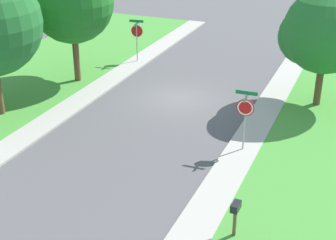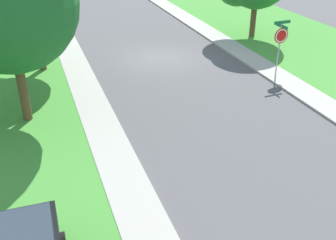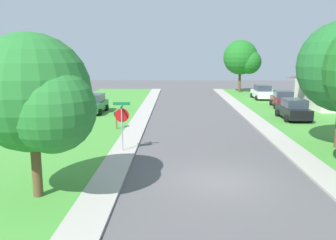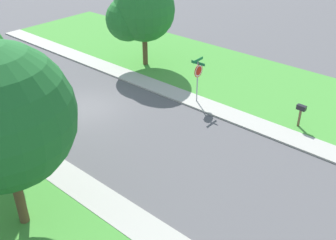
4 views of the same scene
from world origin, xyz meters
name	(u,v)px [view 3 (image 3 of 4)]	position (x,y,z in m)	size (l,w,h in m)	color
ground_plane	(219,181)	(0.00, 0.00, 0.00)	(120.00, 120.00, 0.00)	#565456
sidewalk_east	(262,125)	(4.70, 12.00, 0.05)	(1.40, 56.00, 0.10)	#ADA89E
lawn_east	(324,125)	(9.40, 12.00, 0.04)	(8.00, 56.00, 0.08)	#479338
sidewalk_west	(138,124)	(-4.70, 12.00, 0.05)	(1.40, 56.00, 0.10)	#ADA89E
lawn_west	(76,124)	(-9.40, 12.00, 0.04)	(8.00, 56.00, 0.08)	#479338
stop_sign_far_corner	(122,118)	(-4.72, 4.43, 1.89)	(0.92, 0.92, 2.77)	#9E9EA3
car_white_far_down_street	(262,92)	(8.51, 27.76, 0.87)	(2.05, 4.31, 1.76)	white
car_green_kerbside_mid	(94,104)	(-9.23, 17.29, 0.87)	(2.15, 4.36, 1.76)	#1E6033
car_maroon_near_corner	(283,99)	(8.95, 21.04, 0.87)	(2.39, 4.47, 1.76)	maroon
car_black_driveway_right	(293,110)	(7.80, 14.30, 0.87)	(2.10, 4.33, 1.76)	black
tree_across_left	(243,59)	(7.50, 35.38, 4.75)	(5.11, 4.76, 7.29)	brown
tree_sidewalk_near	(37,97)	(-6.70, -2.06, 3.80)	(4.53, 4.22, 6.05)	brown
mailbox	(116,116)	(-6.00, 10.21, 1.01)	(0.26, 0.49, 1.31)	brown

